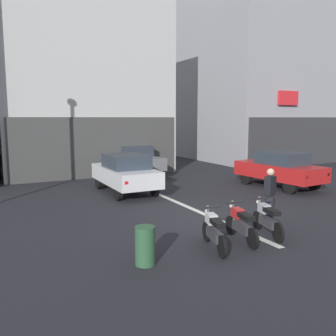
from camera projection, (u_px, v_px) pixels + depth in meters
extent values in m
plane|color=#232328|center=(213.00, 218.00, 11.47)|extent=(120.00, 120.00, 0.00)
cube|color=silver|center=(140.00, 186.00, 16.76)|extent=(0.20, 18.00, 0.01)
cube|color=silver|center=(80.00, 86.00, 21.72)|extent=(9.30, 7.16, 10.09)
cube|color=#454543|center=(99.00, 148.00, 18.99)|extent=(8.93, 0.10, 3.20)
cube|color=#9E9EA3|center=(251.00, 72.00, 27.41)|extent=(8.52, 9.60, 13.24)
cube|color=#373739|center=(297.00, 142.00, 23.83)|extent=(8.18, 0.10, 3.20)
cube|color=red|center=(288.00, 98.00, 22.90)|extent=(1.60, 0.16, 0.89)
cylinder|color=black|center=(99.00, 182.00, 16.17)|extent=(0.18, 0.64, 0.64)
cylinder|color=black|center=(131.00, 179.00, 16.87)|extent=(0.18, 0.64, 0.64)
cylinder|color=black|center=(118.00, 192.00, 13.88)|extent=(0.18, 0.64, 0.64)
cylinder|color=black|center=(155.00, 189.00, 14.58)|extent=(0.18, 0.64, 0.64)
cube|color=silver|center=(125.00, 175.00, 15.31)|extent=(1.77, 4.10, 0.66)
cube|color=#2D3842|center=(126.00, 161.00, 15.10)|extent=(1.55, 1.97, 0.56)
cube|color=red|center=(126.00, 183.00, 13.21)|extent=(0.14, 0.06, 0.12)
cube|color=red|center=(161.00, 180.00, 13.84)|extent=(0.14, 0.06, 0.12)
cylinder|color=black|center=(246.00, 178.00, 17.24)|extent=(0.23, 0.65, 0.64)
cylinder|color=black|center=(269.00, 175.00, 18.05)|extent=(0.23, 0.65, 0.64)
cylinder|color=black|center=(290.00, 186.00, 15.05)|extent=(0.23, 0.65, 0.64)
cylinder|color=black|center=(314.00, 183.00, 15.86)|extent=(0.23, 0.65, 0.64)
cube|color=red|center=(279.00, 171.00, 16.49)|extent=(2.08, 4.23, 0.66)
cube|color=#2D3842|center=(282.00, 158.00, 16.28)|extent=(1.70, 2.08, 0.56)
cube|color=red|center=(306.00, 177.00, 14.41)|extent=(0.14, 0.07, 0.12)
cube|color=red|center=(328.00, 175.00, 15.14)|extent=(0.14, 0.07, 0.12)
cylinder|color=black|center=(158.00, 171.00, 19.37)|extent=(0.23, 0.65, 0.64)
cylinder|color=black|center=(132.00, 173.00, 18.56)|extent=(0.23, 0.65, 0.64)
cylinder|color=black|center=(136.00, 166.00, 21.56)|extent=(0.23, 0.65, 0.64)
cylinder|color=black|center=(112.00, 168.00, 20.75)|extent=(0.23, 0.65, 0.64)
cube|color=slate|center=(135.00, 162.00, 20.00)|extent=(2.10, 4.23, 0.66)
cube|color=#2D3842|center=(133.00, 150.00, 20.04)|extent=(1.71, 2.09, 0.56)
cube|color=red|center=(130.00, 157.00, 22.06)|extent=(0.14, 0.07, 0.12)
cube|color=red|center=(109.00, 158.00, 21.32)|extent=(0.14, 0.07, 0.12)
cylinder|color=black|center=(207.00, 231.00, 9.29)|extent=(0.21, 0.52, 0.52)
cylinder|color=black|center=(222.00, 247.00, 8.18)|extent=(0.21, 0.52, 0.52)
cube|color=#38383D|center=(215.00, 235.00, 8.67)|extent=(0.39, 0.76, 0.22)
cube|color=black|center=(217.00, 223.00, 8.47)|extent=(0.37, 0.64, 0.12)
cube|color=silver|center=(211.00, 219.00, 8.87)|extent=(0.31, 0.41, 0.24)
cylinder|color=#4C4C51|center=(209.00, 219.00, 9.10)|extent=(0.13, 0.25, 0.70)
cylinder|color=black|center=(210.00, 207.00, 8.97)|extent=(0.54, 0.18, 0.04)
sphere|color=silver|center=(207.00, 211.00, 9.20)|extent=(0.12, 0.12, 0.12)
cylinder|color=black|center=(231.00, 225.00, 9.83)|extent=(0.16, 0.52, 0.52)
cylinder|color=black|center=(252.00, 239.00, 8.74)|extent=(0.16, 0.52, 0.52)
cube|color=#38383D|center=(242.00, 228.00, 9.22)|extent=(0.33, 0.76, 0.22)
cube|color=black|center=(245.00, 216.00, 9.02)|extent=(0.32, 0.63, 0.12)
cube|color=red|center=(238.00, 213.00, 9.42)|extent=(0.28, 0.39, 0.24)
cylinder|color=#4C4C51|center=(234.00, 213.00, 9.63)|extent=(0.11, 0.25, 0.70)
cylinder|color=black|center=(235.00, 202.00, 9.51)|extent=(0.55, 0.13, 0.04)
sphere|color=silver|center=(232.00, 206.00, 9.73)|extent=(0.12, 0.12, 0.12)
cylinder|color=black|center=(257.00, 220.00, 10.31)|extent=(0.20, 0.52, 0.52)
cylinder|color=black|center=(278.00, 232.00, 9.20)|extent=(0.20, 0.52, 0.52)
cube|color=#38383D|center=(268.00, 223.00, 9.69)|extent=(0.37, 0.76, 0.22)
cube|color=black|center=(272.00, 211.00, 9.49)|extent=(0.36, 0.64, 0.12)
cube|color=#B2B5BA|center=(264.00, 208.00, 9.89)|extent=(0.30, 0.40, 0.24)
cylinder|color=#4C4C51|center=(260.00, 209.00, 10.11)|extent=(0.13, 0.25, 0.70)
cylinder|color=black|center=(262.00, 198.00, 9.99)|extent=(0.54, 0.17, 0.04)
sphere|color=silver|center=(258.00, 202.00, 10.21)|extent=(0.12, 0.12, 0.12)
cylinder|color=#23232D|center=(269.00, 209.00, 10.88)|extent=(0.24, 0.24, 0.86)
cube|color=black|center=(270.00, 186.00, 10.78)|extent=(0.41, 0.33, 0.58)
sphere|color=beige|center=(271.00, 172.00, 10.73)|extent=(0.22, 0.22, 0.22)
cylinder|color=#2D5938|center=(145.00, 246.00, 7.78)|extent=(0.44, 0.44, 0.85)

